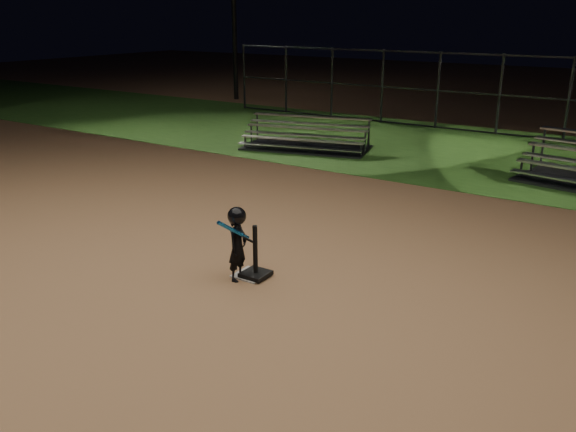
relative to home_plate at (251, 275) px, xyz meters
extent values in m
plane|color=#AA774D|center=(0.00, 0.00, -0.01)|extent=(80.00, 80.00, 0.00)
cube|color=#2C581C|center=(0.00, 10.00, -0.01)|extent=(60.00, 8.00, 0.01)
cube|color=beige|center=(0.00, 0.00, 0.00)|extent=(0.45, 0.45, 0.02)
cube|color=black|center=(0.10, -0.01, 0.04)|extent=(0.38, 0.38, 0.06)
cylinder|color=black|center=(0.10, -0.01, 0.43)|extent=(0.07, 0.07, 0.72)
imported|color=black|center=(-0.07, -0.20, 0.49)|extent=(0.27, 0.38, 0.99)
sphere|color=black|center=(-0.07, -0.20, 0.96)|extent=(0.27, 0.27, 0.27)
cylinder|color=#1A82E4|center=(-0.02, -0.35, 0.80)|extent=(0.19, 0.54, 0.40)
cylinder|color=black|center=(0.14, -0.23, 0.66)|extent=(0.08, 0.19, 0.14)
cube|color=#B5B5BA|center=(-3.81, 7.45, 0.34)|extent=(3.45, 1.09, 0.04)
cube|color=#B5B5BA|center=(-3.75, 7.21, 0.18)|extent=(3.45, 1.09, 0.03)
cube|color=#B5B5BA|center=(-3.93, 7.92, 0.59)|extent=(3.45, 1.09, 0.04)
cube|color=#B5B5BA|center=(-3.87, 7.68, 0.43)|extent=(3.45, 1.09, 0.03)
cube|color=#B5B5BA|center=(-4.05, 8.38, 0.83)|extent=(3.45, 1.09, 0.04)
cube|color=#B5B5BA|center=(-3.99, 8.15, 0.67)|extent=(3.45, 1.09, 0.03)
cube|color=#38383D|center=(-3.93, 7.92, 0.01)|extent=(3.83, 2.54, 0.05)
cube|color=#38383D|center=(0.00, 13.00, 0.04)|extent=(20.00, 0.05, 0.05)
cube|color=#38383D|center=(0.00, 13.00, 1.24)|extent=(20.00, 0.05, 0.05)
cube|color=#38383D|center=(0.00, 13.00, 2.44)|extent=(20.00, 0.05, 0.05)
cylinder|color=#38383D|center=(-10.00, 13.00, 1.24)|extent=(0.08, 0.08, 2.50)
cylinder|color=#38383D|center=(-5.00, 13.00, 1.24)|extent=(0.08, 0.08, 2.50)
cylinder|color=#38383D|center=(0.00, 13.00, 1.24)|extent=(0.08, 0.08, 2.50)
cylinder|color=#2D2D30|center=(-12.00, 15.00, 3.99)|extent=(0.20, 0.20, 8.00)
camera|label=1|loc=(4.98, -6.56, 3.70)|focal=37.79mm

